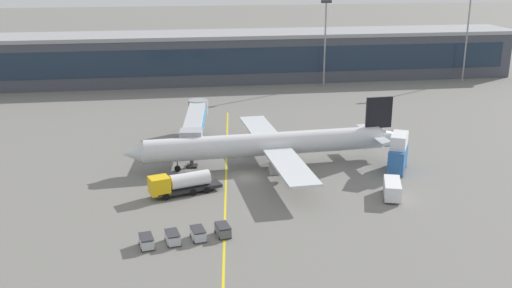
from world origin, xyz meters
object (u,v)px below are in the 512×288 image
at_px(fuel_tanker, 181,183).
at_px(lavatory_truck, 392,189).
at_px(baggage_cart_1, 173,237).
at_px(baggage_cart_2, 198,234).
at_px(baggage_cart_0, 146,241).
at_px(catering_lift, 398,153).
at_px(baggage_cart_3, 223,230).
at_px(main_airliner, 267,144).

distance_m(fuel_tanker, lavatory_truck, 30.94).
height_order(baggage_cart_1, baggage_cart_2, same).
bearing_deg(baggage_cart_0, baggage_cart_2, 10.34).
bearing_deg(fuel_tanker, baggage_cart_0, -105.95).
xyz_separation_m(catering_lift, lavatory_truck, (-4.98, -10.60, -1.64)).
distance_m(lavatory_truck, baggage_cart_0, 36.49).
bearing_deg(catering_lift, baggage_cart_3, -147.89).
xyz_separation_m(baggage_cart_1, baggage_cart_2, (3.15, 0.57, 0.00)).
distance_m(baggage_cart_0, baggage_cart_3, 9.60).
distance_m(main_airliner, baggage_cart_1, 31.10).
bearing_deg(main_airliner, fuel_tanker, -143.99).
bearing_deg(baggage_cart_3, fuel_tanker, 108.39).
distance_m(main_airliner, fuel_tanker, 18.36).
bearing_deg(baggage_cart_3, main_airliner, 68.46).
bearing_deg(baggage_cart_1, lavatory_truck, 16.97).
xyz_separation_m(catering_lift, baggage_cart_1, (-36.84, -20.31, -2.28)).
xyz_separation_m(main_airliner, catering_lift, (20.59, -6.04, -0.70)).
height_order(lavatory_truck, baggage_cart_2, lavatory_truck).
relative_size(baggage_cart_1, baggage_cart_2, 1.00).
bearing_deg(fuel_tanker, baggage_cart_1, -95.42).
height_order(fuel_tanker, baggage_cart_3, fuel_tanker).
relative_size(main_airliner, fuel_tanker, 4.31).
bearing_deg(lavatory_truck, baggage_cart_3, -161.46).
xyz_separation_m(baggage_cart_0, baggage_cart_2, (6.30, 1.15, 0.00)).
relative_size(baggage_cart_0, baggage_cart_3, 1.00).
bearing_deg(catering_lift, fuel_tanker, -172.44).
distance_m(fuel_tanker, baggage_cart_3, 15.29).
xyz_separation_m(lavatory_truck, baggage_cart_1, (-31.86, -9.72, -0.64)).
bearing_deg(catering_lift, lavatory_truck, -115.19).
bearing_deg(fuel_tanker, baggage_cart_3, -71.61).
relative_size(catering_lift, lavatory_truck, 1.15).
relative_size(main_airliner, lavatory_truck, 7.65).
bearing_deg(lavatory_truck, catering_lift, 64.81).
bearing_deg(main_airliner, baggage_cart_1, -121.65).
distance_m(lavatory_truck, baggage_cart_3, 26.97).
bearing_deg(baggage_cart_2, catering_lift, 30.37).
height_order(main_airliner, fuel_tanker, main_airliner).
relative_size(baggage_cart_1, baggage_cart_3, 1.00).
relative_size(fuel_tanker, lavatory_truck, 1.78).
relative_size(main_airliner, baggage_cart_2, 16.51).
xyz_separation_m(fuel_tanker, baggage_cart_0, (-4.63, -16.20, -0.96)).
height_order(catering_lift, baggage_cart_2, catering_lift).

